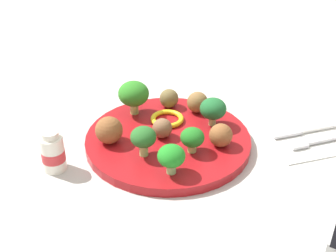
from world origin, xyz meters
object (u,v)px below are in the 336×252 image
Objects in this scene: broccoli_floret_back_right at (213,109)px; pepper_ring_back_right at (167,119)px; yogurt_bottle at (53,153)px; meatball_mid_right at (221,135)px; napkin at (314,137)px; broccoli_floret_front_right at (192,138)px; broccoli_floret_front_left at (143,138)px; meatball_far_rim at (109,129)px; meatball_back_left at (198,102)px; fork at (317,140)px; meatball_center at (169,98)px; meatball_front_right at (162,129)px; knife at (305,130)px; broccoli_floret_far_rim at (134,94)px; broccoli_floret_center at (171,157)px; plate at (168,140)px.

pepper_ring_back_right is (0.08, -0.03, -0.03)m from broccoli_floret_back_right.
broccoli_floret_back_right is 0.85× the size of pepper_ring_back_right.
yogurt_bottle is at bearing 12.56° from broccoli_floret_back_right.
napkin is (-0.18, -0.02, -0.03)m from meatball_mid_right.
broccoli_floret_front_left is (0.08, -0.00, 0.01)m from broccoli_floret_front_right.
meatball_far_rim is 0.36m from napkin.
napkin is (-0.17, 0.05, -0.04)m from broccoli_floret_back_right.
meatball_back_left is at bearing -84.74° from meatball_mid_right.
meatball_back_left is 0.22m from fork.
meatball_back_left is 0.07m from pepper_ring_back_right.
yogurt_bottle is at bearing 33.66° from meatball_center.
meatball_front_right reaches higher than knife.
broccoli_floret_far_rim is 0.33m from napkin.
broccoli_floret_back_right is 0.10m from meatball_front_right.
broccoli_floret_back_right is 0.28m from yogurt_bottle.
meatball_front_right is (-0.04, 0.09, -0.02)m from broccoli_floret_far_rim.
broccoli_floret_front_right is 0.07m from broccoli_floret_center.
fork reaches higher than napkin.
meatball_mid_right is at bearing 4.89° from napkin.
meatball_far_rim is 0.27× the size of napkin.
meatball_far_rim is at bearing 39.00° from meatball_center.
broccoli_floret_center is 0.28m from knife.
meatball_center is at bearing -67.62° from meatball_mid_right.
meatball_mid_right is (-0.13, 0.13, -0.02)m from broccoli_floret_far_rim.
fork is 0.04m from knife.
yogurt_bottle is (0.19, 0.09, 0.01)m from pepper_ring_back_right.
broccoli_floret_far_rim reaches higher than napkin.
meatball_back_left is at bearing -156.57° from yogurt_bottle.
pepper_ring_back_right is at bearing 21.57° from meatball_back_left.
broccoli_floret_far_rim is at bearing -18.56° from knife.
broccoli_floret_center is (0.04, 0.05, 0.00)m from broccoli_floret_front_right.
broccoli_floret_front_right is 0.05m from meatball_mid_right.
meatball_back_left is (-0.07, -0.07, 0.03)m from plate.
yogurt_bottle is (0.43, 0.03, 0.02)m from knife.
meatball_back_left reaches higher than meatball_center.
meatball_far_rim is 1.17× the size of meatball_back_left.
broccoli_floret_back_right is at bearing 106.62° from meatball_back_left.
fork is (-0.30, -0.00, -0.04)m from broccoli_floret_front_left.
napkin is at bearing 163.67° from broccoli_floret_back_right.
broccoli_floret_front_left reaches higher than napkin.
knife is (0.01, -0.02, 0.00)m from napkin.
meatball_front_right is (0.01, 0.00, 0.02)m from plate.
meatball_back_left is 0.12m from meatball_mid_right.
broccoli_floret_center is 0.28× the size of napkin.
plate is 0.19m from yogurt_bottle.
meatball_mid_right is (-0.05, -0.01, -0.01)m from broccoli_floret_front_right.
plate is 0.10m from broccoli_floret_back_right.
knife is (-0.17, -0.03, -0.03)m from meatball_mid_right.
napkin is at bearing 118.23° from knife.
yogurt_bottle is (0.17, -0.06, -0.01)m from broccoli_floret_center.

